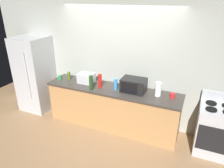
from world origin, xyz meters
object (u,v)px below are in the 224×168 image
at_px(microwave, 134,85).
at_px(bottle_hot_sauce, 100,81).
at_px(bottle_spray_cleaner, 116,84).
at_px(bottle_olive_oil, 69,76).
at_px(mug_green, 60,77).
at_px(toaster_oven, 86,78).
at_px(paper_towel_roll, 158,89).
at_px(refrigerator, 35,74).
at_px(stove_range, 214,130).
at_px(bottle_wine, 91,83).
at_px(mug_red, 173,96).

relative_size(microwave, bottle_hot_sauce, 1.63).
bearing_deg(bottle_hot_sauce, bottle_spray_cleaner, 7.03).
xyz_separation_m(microwave, bottle_olive_oil, (-1.54, 0.01, -0.04)).
bearing_deg(mug_green, toaster_oven, 8.62).
bearing_deg(paper_towel_roll, bottle_spray_cleaner, -175.59).
bearing_deg(bottle_spray_cleaner, microwave, 9.93).
height_order(refrigerator, microwave, refrigerator).
xyz_separation_m(stove_range, mug_green, (-3.28, -0.04, 0.49)).
bearing_deg(stove_range, mug_green, -179.36).
xyz_separation_m(paper_towel_roll, bottle_hot_sauce, (-1.18, -0.11, 0.01)).
relative_size(microwave, bottle_spray_cleaner, 2.08).
height_order(paper_towel_roll, mug_green, paper_towel_roll).
bearing_deg(bottle_wine, toaster_oven, 135.05).
distance_m(bottle_hot_sauce, mug_red, 1.46).
distance_m(refrigerator, bottle_olive_oil, 0.97).
bearing_deg(paper_towel_roll, bottle_olive_oil, 179.84).
relative_size(bottle_spray_cleaner, bottle_olive_oil, 1.26).
bearing_deg(refrigerator, microwave, 1.10).
height_order(toaster_oven, bottle_olive_oil, toaster_oven).
bearing_deg(mug_red, toaster_oven, -179.71).
relative_size(bottle_wine, mug_red, 3.12).
bearing_deg(bottle_wine, paper_towel_roll, 11.15).
xyz_separation_m(refrigerator, bottle_spray_cleaner, (2.14, -0.01, 0.12)).
bearing_deg(bottle_spray_cleaner, bottle_hot_sauce, -172.97).
xyz_separation_m(toaster_oven, bottle_spray_cleaner, (0.72, -0.08, 0.01)).
xyz_separation_m(refrigerator, stove_range, (4.05, 0.00, -0.44)).
distance_m(refrigerator, mug_green, 0.77).
height_order(refrigerator, stove_range, refrigerator).
distance_m(stove_range, toaster_oven, 2.69).
distance_m(bottle_wine, mug_red, 1.60).
distance_m(toaster_oven, mug_red, 1.84).
xyz_separation_m(bottle_spray_cleaner, mug_red, (1.12, 0.08, -0.07)).
relative_size(microwave, mug_green, 4.56).
bearing_deg(bottle_wine, refrigerator, 172.99).
distance_m(microwave, mug_green, 1.73).
relative_size(stove_range, bottle_olive_oil, 5.91).
height_order(stove_range, bottle_wine, bottle_wine).
bearing_deg(bottle_spray_cleaner, stove_range, 0.45).
bearing_deg(microwave, bottle_wine, -162.69).
bearing_deg(paper_towel_roll, stove_range, -2.69).
relative_size(stove_range, mug_red, 11.34).
bearing_deg(toaster_oven, bottle_wine, -44.95).
distance_m(microwave, bottle_spray_cleaner, 0.37).
bearing_deg(mug_green, bottle_wine, -10.60).
bearing_deg(mug_green, microwave, 2.81).
xyz_separation_m(microwave, bottle_spray_cleaner, (-0.36, -0.06, -0.02)).
height_order(bottle_hot_sauce, bottle_spray_cleaner, bottle_hot_sauce).
distance_m(paper_towel_roll, mug_red, 0.29).
distance_m(stove_range, bottle_olive_oil, 3.14).
height_order(refrigerator, bottle_spray_cleaner, refrigerator).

